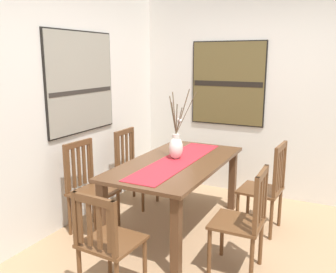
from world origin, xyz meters
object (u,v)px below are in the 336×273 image
(chair_2, at_px, (267,186))
(painting_on_back_wall, at_px, (81,83))
(centerpiece_vase, at_px, (176,146))
(chair_3, at_px, (243,220))
(chair_0, at_px, (134,166))
(chair_1, at_px, (88,186))
(dining_table, at_px, (177,171))
(chair_4, at_px, (107,242))
(painting_on_side_wall, at_px, (228,84))

(chair_2, bearing_deg, painting_on_back_wall, 104.88)
(centerpiece_vase, relative_size, chair_3, 0.79)
(chair_0, height_order, painting_on_back_wall, painting_on_back_wall)
(chair_0, relative_size, chair_1, 0.98)
(dining_table, relative_size, chair_4, 2.00)
(chair_1, distance_m, chair_3, 1.67)
(chair_2, xyz_separation_m, chair_4, (-1.68, 0.84, -0.03))
(centerpiece_vase, distance_m, painting_on_side_wall, 1.48)
(chair_4, bearing_deg, centerpiece_vase, 2.84)
(chair_0, bearing_deg, centerpiece_vase, -114.15)
(chair_0, xyz_separation_m, chair_2, (-0.00, -1.66, 0.01))
(dining_table, height_order, centerpiece_vase, centerpiece_vase)
(dining_table, relative_size, chair_2, 1.81)
(dining_table, relative_size, painting_on_back_wall, 1.57)
(chair_1, relative_size, chair_2, 1.00)
(chair_2, bearing_deg, chair_3, 179.38)
(dining_table, xyz_separation_m, chair_3, (-0.47, -0.85, -0.18))
(chair_3, height_order, painting_on_back_wall, painting_on_back_wall)
(chair_2, bearing_deg, chair_0, 89.88)
(chair_0, xyz_separation_m, painting_on_side_wall, (1.02, -0.87, 1.00))
(centerpiece_vase, height_order, chair_2, centerpiece_vase)
(dining_table, height_order, painting_on_back_wall, painting_on_back_wall)
(chair_0, xyz_separation_m, chair_4, (-1.68, -0.82, -0.02))
(centerpiece_vase, bearing_deg, chair_2, -69.71)
(chair_3, bearing_deg, chair_1, 89.39)
(centerpiece_vase, relative_size, chair_2, 0.76)
(dining_table, bearing_deg, chair_4, -178.98)
(chair_0, bearing_deg, chair_4, -154.01)
(chair_3, relative_size, painting_on_side_wall, 0.84)
(dining_table, distance_m, chair_4, 1.29)
(painting_on_back_wall, xyz_separation_m, painting_on_side_wall, (1.56, -1.20, -0.07))
(chair_1, bearing_deg, painting_on_back_wall, 43.25)
(chair_1, distance_m, chair_4, 1.18)
(chair_4, bearing_deg, dining_table, 1.02)
(chair_3, relative_size, painting_on_back_wall, 0.84)
(dining_table, height_order, chair_1, chair_1)
(dining_table, height_order, chair_0, chair_0)
(centerpiece_vase, bearing_deg, painting_on_side_wall, -4.95)
(dining_table, relative_size, chair_3, 1.88)
(chair_4, distance_m, painting_on_back_wall, 1.96)
(painting_on_back_wall, bearing_deg, dining_table, -83.90)
(dining_table, relative_size, painting_on_side_wall, 1.57)
(chair_2, bearing_deg, chair_1, 117.06)
(chair_4, distance_m, painting_on_side_wall, 2.89)
(centerpiece_vase, height_order, chair_0, centerpiece_vase)
(dining_table, bearing_deg, centerpiece_vase, 31.08)
(chair_3, xyz_separation_m, painting_on_back_wall, (0.35, 1.98, 1.08))
(centerpiece_vase, distance_m, chair_0, 0.93)
(chair_4, bearing_deg, painting_on_side_wall, -1.08)
(dining_table, bearing_deg, chair_1, 118.79)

